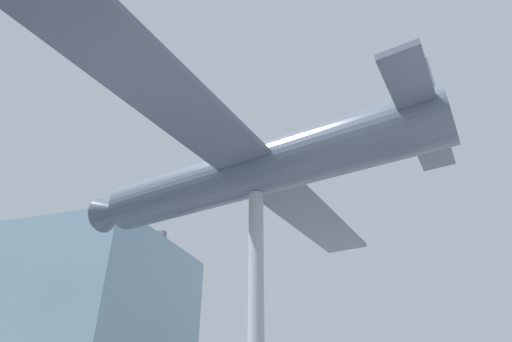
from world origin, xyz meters
TOP-DOWN VIEW (x-y plane):
  - glass_pavilion_right at (10.04, 15.19)m, footprint 10.90×13.00m
  - support_pylon_central at (0.00, 0.00)m, footprint 0.47×0.47m
  - suspended_airplane at (0.06, 0.25)m, footprint 18.40×14.02m

SIDE VIEW (x-z plane):
  - support_pylon_central at x=0.00m, z-range 0.00..7.74m
  - glass_pavilion_right at x=10.04m, z-range -0.29..10.88m
  - suspended_airplane at x=0.06m, z-range 7.12..10.10m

